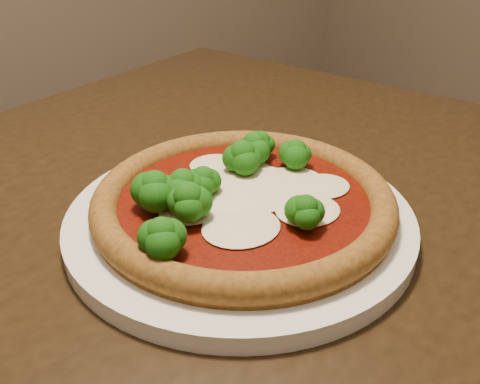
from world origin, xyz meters
TOP-DOWN VIEW (x-y plane):
  - dining_table at (0.05, 0.22)m, footprint 1.25×1.08m
  - plate at (0.10, 0.15)m, footprint 0.34×0.34m
  - pizza at (0.10, 0.15)m, footprint 0.30×0.30m

SIDE VIEW (x-z plane):
  - dining_table at x=0.05m, z-range 0.27..1.02m
  - plate at x=0.10m, z-range 0.75..0.77m
  - pizza at x=0.10m, z-range 0.75..0.81m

